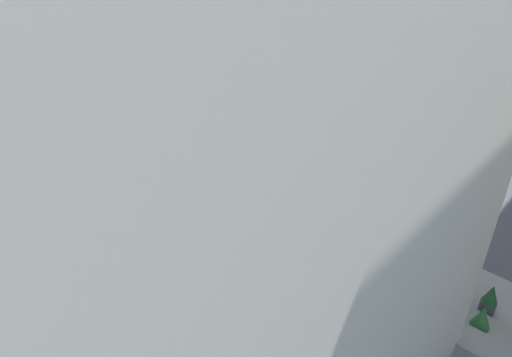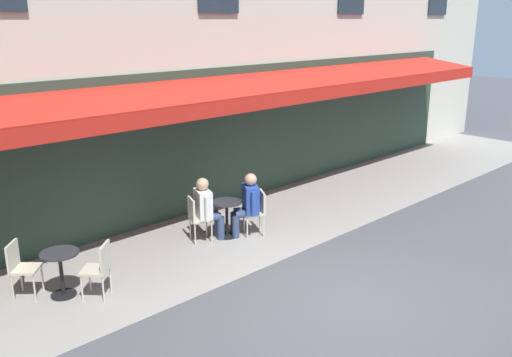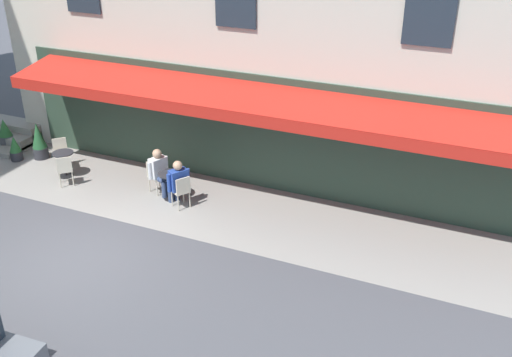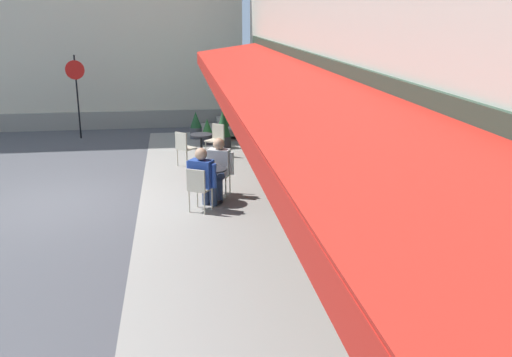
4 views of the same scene
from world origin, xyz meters
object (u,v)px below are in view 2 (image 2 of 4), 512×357
cafe_chair_cream_corner_right (258,209)px  seated_companion_in_blue (247,203)px  cafe_table_near_entrance (227,214)px  cafe_chair_cream_corner_left (196,215)px  cafe_chair_cream_by_window (100,265)px  cafe_table_mid_terrace (61,267)px  seated_patron_in_white (207,207)px  cafe_chair_cream_facing_street (20,264)px

cafe_chair_cream_corner_right → seated_companion_in_blue: bearing=-30.9°
cafe_table_near_entrance → cafe_chair_cream_corner_left: bearing=-20.8°
cafe_table_near_entrance → cafe_chair_cream_by_window: 3.10m
cafe_table_mid_terrace → seated_companion_in_blue: seated_companion_in_blue is taller
seated_companion_in_blue → cafe_chair_cream_corner_left: bearing=-24.8°
cafe_chair_cream_corner_right → cafe_chair_cream_by_window: bearing=3.2°
cafe_table_mid_terrace → seated_patron_in_white: bearing=-176.2°
cafe_chair_cream_corner_right → cafe_chair_cream_corner_left: same height
cafe_chair_cream_facing_street → seated_patron_in_white: seated_patron_in_white is taller
cafe_chair_cream_corner_left → cafe_chair_cream_facing_street: same height
seated_patron_in_white → seated_companion_in_blue: (-0.75, 0.36, 0.00)m
cafe_chair_cream_by_window → cafe_chair_cream_facing_street: same height
cafe_chair_cream_by_window → seated_patron_in_white: size_ratio=0.70×
cafe_table_near_entrance → cafe_table_mid_terrace: 3.48m
cafe_chair_cream_facing_street → seated_patron_in_white: 3.56m
cafe_chair_cream_corner_right → cafe_table_mid_terrace: size_ratio=1.21×
cafe_table_near_entrance → seated_companion_in_blue: seated_companion_in_blue is taller
cafe_chair_cream_facing_street → cafe_chair_cream_by_window: bearing=134.8°
seated_companion_in_blue → cafe_chair_cream_by_window: bearing=5.2°
cafe_table_near_entrance → seated_companion_in_blue: (-0.36, 0.21, 0.20)m
cafe_chair_cream_corner_left → cafe_chair_cream_by_window: (2.46, 0.75, 0.00)m
cafe_table_near_entrance → seated_patron_in_white: 0.46m
cafe_chair_cream_corner_right → cafe_chair_cream_facing_street: (4.49, -0.70, 0.00)m
cafe_chair_cream_corner_right → cafe_chair_cream_facing_street: size_ratio=1.00×
cafe_chair_cream_corner_right → seated_companion_in_blue: 0.26m
cafe_table_near_entrance → cafe_chair_cream_facing_street: size_ratio=0.82×
cafe_chair_cream_corner_right → cafe_table_mid_terrace: (4.02, -0.27, -0.06)m
cafe_chair_cream_corner_left → seated_patron_in_white: 0.26m
cafe_table_mid_terrace → cafe_chair_cream_facing_street: 0.63m
cafe_table_near_entrance → seated_companion_in_blue: bearing=149.1°
cafe_table_mid_terrace → seated_patron_in_white: seated_patron_in_white is taller
cafe_chair_cream_by_window → cafe_chair_cream_facing_street: (0.89, -0.90, 0.00)m
cafe_chair_cream_facing_street → cafe_table_near_entrance: bearing=174.6°
cafe_table_mid_terrace → seated_patron_in_white: (-3.09, -0.21, 0.20)m
seated_patron_in_white → seated_companion_in_blue: size_ratio=1.00×
cafe_table_mid_terrace → seated_patron_in_white: 3.10m
cafe_table_near_entrance → cafe_chair_cream_corner_right: bearing=149.1°
cafe_chair_cream_corner_right → cafe_chair_cream_by_window: size_ratio=1.00×
cafe_table_near_entrance → cafe_table_mid_terrace: (3.48, 0.06, 0.00)m
seated_companion_in_blue → cafe_chair_cream_facing_street: bearing=-7.8°
cafe_table_near_entrance → cafe_chair_cream_corner_right: cafe_chair_cream_corner_right is taller
cafe_chair_cream_by_window → seated_companion_in_blue: size_ratio=0.70×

